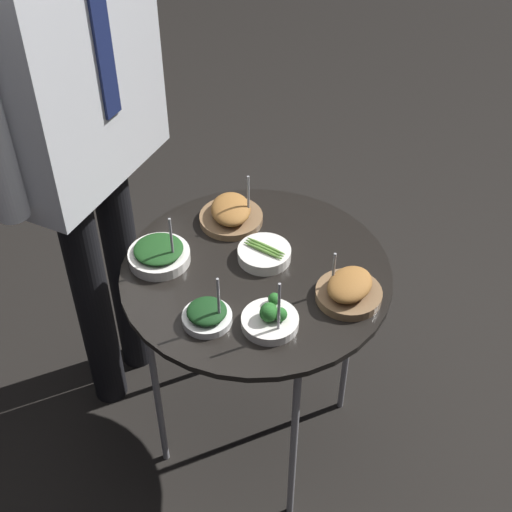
{
  "coord_description": "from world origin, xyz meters",
  "views": [
    {
      "loc": [
        -1.23,
        -0.59,
        2.0
      ],
      "look_at": [
        0.0,
        0.0,
        0.77
      ],
      "focal_mm": 50.0,
      "sensor_mm": 36.0,
      "label": 1
    }
  ],
  "objects_px": {
    "bowl_asparagus_mid_left": "(264,254)",
    "serving_cart": "(256,283)",
    "bowl_spinach_front_left": "(207,315)",
    "bowl_roast_far_rim": "(231,213)",
    "bowl_roast_front_right": "(349,290)",
    "bowl_spinach_center": "(159,254)",
    "bowl_broccoli_front_center": "(271,318)",
    "waiter_figure": "(72,92)"
  },
  "relations": [
    {
      "from": "bowl_spinach_center",
      "to": "bowl_broccoli_front_center",
      "type": "height_order",
      "value": "bowl_broccoli_front_center"
    },
    {
      "from": "serving_cart",
      "to": "bowl_roast_front_right",
      "type": "bearing_deg",
      "value": -88.17
    },
    {
      "from": "serving_cart",
      "to": "waiter_figure",
      "type": "bearing_deg",
      "value": 88.21
    },
    {
      "from": "bowl_asparagus_mid_left",
      "to": "bowl_roast_front_right",
      "type": "relative_size",
      "value": 0.85
    },
    {
      "from": "serving_cart",
      "to": "waiter_figure",
      "type": "relative_size",
      "value": 0.41
    },
    {
      "from": "bowl_roast_far_rim",
      "to": "bowl_spinach_center",
      "type": "bearing_deg",
      "value": 157.64
    },
    {
      "from": "bowl_spinach_center",
      "to": "bowl_asparagus_mid_left",
      "type": "bearing_deg",
      "value": -62.2
    },
    {
      "from": "serving_cart",
      "to": "bowl_asparagus_mid_left",
      "type": "height_order",
      "value": "bowl_asparagus_mid_left"
    },
    {
      "from": "bowl_roast_far_rim",
      "to": "bowl_broccoli_front_center",
      "type": "xyz_separation_m",
      "value": [
        -0.31,
        -0.27,
        -0.0
      ]
    },
    {
      "from": "waiter_figure",
      "to": "bowl_broccoli_front_center",
      "type": "bearing_deg",
      "value": -105.48
    },
    {
      "from": "bowl_spinach_front_left",
      "to": "waiter_figure",
      "type": "xyz_separation_m",
      "value": [
        0.23,
        0.49,
        0.37
      ]
    },
    {
      "from": "serving_cart",
      "to": "bowl_roast_front_right",
      "type": "xyz_separation_m",
      "value": [
        0.01,
        -0.25,
        0.08
      ]
    },
    {
      "from": "bowl_spinach_front_left",
      "to": "waiter_figure",
      "type": "bearing_deg",
      "value": 64.88
    },
    {
      "from": "waiter_figure",
      "to": "bowl_spinach_center",
      "type": "bearing_deg",
      "value": -108.88
    },
    {
      "from": "bowl_spinach_front_left",
      "to": "bowl_broccoli_front_center",
      "type": "height_order",
      "value": "bowl_broccoli_front_center"
    },
    {
      "from": "bowl_broccoli_front_center",
      "to": "serving_cart",
      "type": "bearing_deg",
      "value": 35.76
    },
    {
      "from": "serving_cart",
      "to": "bowl_spinach_center",
      "type": "distance_m",
      "value": 0.27
    },
    {
      "from": "bowl_asparagus_mid_left",
      "to": "bowl_spinach_center",
      "type": "relative_size",
      "value": 0.87
    },
    {
      "from": "bowl_roast_front_right",
      "to": "bowl_roast_far_rim",
      "type": "distance_m",
      "value": 0.43
    },
    {
      "from": "bowl_spinach_center",
      "to": "bowl_broccoli_front_center",
      "type": "bearing_deg",
      "value": -102.83
    },
    {
      "from": "bowl_broccoli_front_center",
      "to": "bowl_spinach_center",
      "type": "bearing_deg",
      "value": 77.17
    },
    {
      "from": "serving_cart",
      "to": "waiter_figure",
      "type": "distance_m",
      "value": 0.68
    },
    {
      "from": "bowl_asparagus_mid_left",
      "to": "serving_cart",
      "type": "bearing_deg",
      "value": -177.76
    },
    {
      "from": "bowl_spinach_center",
      "to": "bowl_roast_front_right",
      "type": "bearing_deg",
      "value": -80.25
    },
    {
      "from": "bowl_roast_far_rim",
      "to": "waiter_figure",
      "type": "bearing_deg",
      "value": 110.37
    },
    {
      "from": "bowl_spinach_front_left",
      "to": "waiter_figure",
      "type": "height_order",
      "value": "waiter_figure"
    },
    {
      "from": "bowl_roast_far_rim",
      "to": "bowl_broccoli_front_center",
      "type": "bearing_deg",
      "value": -139.65
    },
    {
      "from": "waiter_figure",
      "to": "bowl_spinach_front_left",
      "type": "bearing_deg",
      "value": -115.12
    },
    {
      "from": "bowl_asparagus_mid_left",
      "to": "bowl_spinach_center",
      "type": "distance_m",
      "value": 0.28
    },
    {
      "from": "serving_cart",
      "to": "bowl_asparagus_mid_left",
      "type": "distance_m",
      "value": 0.08
    },
    {
      "from": "bowl_spinach_center",
      "to": "waiter_figure",
      "type": "xyz_separation_m",
      "value": [
        0.09,
        0.28,
        0.37
      ]
    },
    {
      "from": "bowl_roast_far_rim",
      "to": "waiter_figure",
      "type": "height_order",
      "value": "waiter_figure"
    },
    {
      "from": "serving_cart",
      "to": "bowl_spinach_front_left",
      "type": "bearing_deg",
      "value": 172.64
    },
    {
      "from": "serving_cart",
      "to": "bowl_spinach_front_left",
      "type": "xyz_separation_m",
      "value": [
        -0.22,
        0.03,
        0.07
      ]
    },
    {
      "from": "bowl_broccoli_front_center",
      "to": "waiter_figure",
      "type": "bearing_deg",
      "value": 74.52
    },
    {
      "from": "bowl_spinach_front_left",
      "to": "bowl_roast_far_rim",
      "type": "xyz_separation_m",
      "value": [
        0.37,
        0.12,
        0.01
      ]
    },
    {
      "from": "bowl_roast_far_rim",
      "to": "waiter_figure",
      "type": "distance_m",
      "value": 0.54
    },
    {
      "from": "bowl_asparagus_mid_left",
      "to": "waiter_figure",
      "type": "relative_size",
      "value": 0.08
    },
    {
      "from": "serving_cart",
      "to": "bowl_spinach_center",
      "type": "xyz_separation_m",
      "value": [
        -0.08,
        0.25,
        0.07
      ]
    },
    {
      "from": "bowl_roast_front_right",
      "to": "bowl_spinach_front_left",
      "type": "bearing_deg",
      "value": 128.47
    },
    {
      "from": "bowl_roast_far_rim",
      "to": "bowl_roast_front_right",
      "type": "bearing_deg",
      "value": -109.79
    },
    {
      "from": "bowl_asparagus_mid_left",
      "to": "bowl_spinach_front_left",
      "type": "xyz_separation_m",
      "value": [
        -0.27,
        0.03,
        0.01
      ]
    }
  ]
}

